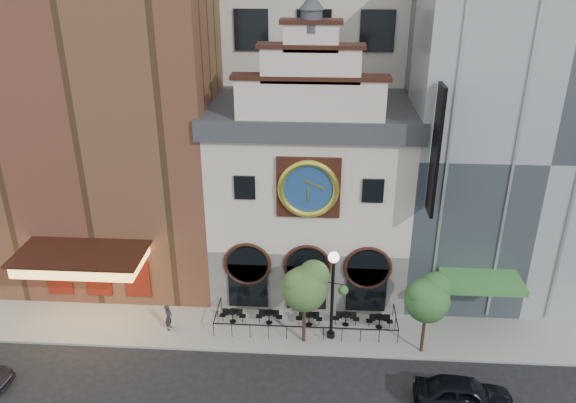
# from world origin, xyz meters

# --- Properties ---
(ground) EXTENTS (120.00, 120.00, 0.00)m
(ground) POSITION_xyz_m (0.00, 0.00, 0.00)
(ground) COLOR black
(ground) RESTS_ON ground
(sidewalk) EXTENTS (44.00, 5.00, 0.15)m
(sidewalk) POSITION_xyz_m (0.00, 2.50, 0.07)
(sidewalk) COLOR gray
(sidewalk) RESTS_ON ground
(clock_building) EXTENTS (12.60, 8.78, 18.65)m
(clock_building) POSITION_xyz_m (0.00, 7.82, 6.69)
(clock_building) COLOR #605E5B
(clock_building) RESTS_ON ground
(theater_building) EXTENTS (14.00, 15.60, 25.00)m
(theater_building) POSITION_xyz_m (-13.00, 9.96, 12.60)
(theater_building) COLOR brown
(theater_building) RESTS_ON ground
(retail_building) EXTENTS (14.00, 14.40, 20.00)m
(retail_building) POSITION_xyz_m (12.99, 9.99, 10.14)
(retail_building) COLOR gray
(retail_building) RESTS_ON ground
(cafe_railing) EXTENTS (10.60, 2.60, 0.90)m
(cafe_railing) POSITION_xyz_m (0.00, 2.50, 0.60)
(cafe_railing) COLOR black
(cafe_railing) RESTS_ON sidewalk
(bistro_0) EXTENTS (1.58, 0.68, 0.90)m
(bistro_0) POSITION_xyz_m (-4.41, 2.63, 0.61)
(bistro_0) COLOR black
(bistro_0) RESTS_ON sidewalk
(bistro_1) EXTENTS (1.58, 0.68, 0.90)m
(bistro_1) POSITION_xyz_m (-2.21, 2.65, 0.61)
(bistro_1) COLOR black
(bistro_1) RESTS_ON sidewalk
(bistro_2) EXTENTS (1.58, 0.68, 0.90)m
(bistro_2) POSITION_xyz_m (0.20, 2.61, 0.61)
(bistro_2) COLOR black
(bistro_2) RESTS_ON sidewalk
(bistro_3) EXTENTS (1.58, 0.68, 0.90)m
(bistro_3) POSITION_xyz_m (2.39, 2.75, 0.61)
(bistro_3) COLOR black
(bistro_3) RESTS_ON sidewalk
(bistro_4) EXTENTS (1.58, 0.68, 0.90)m
(bistro_4) POSITION_xyz_m (4.38, 2.62, 0.61)
(bistro_4) COLOR black
(bistro_4) RESTS_ON sidewalk
(car_right) EXTENTS (4.91, 2.23, 1.63)m
(car_right) POSITION_xyz_m (7.96, -3.35, 0.82)
(car_right) COLOR black
(car_right) RESTS_ON ground
(pedestrian) EXTENTS (0.43, 0.62, 1.65)m
(pedestrian) POSITION_xyz_m (-8.06, 1.71, 0.97)
(pedestrian) COLOR #222227
(pedestrian) RESTS_ON sidewalk
(lamppost) EXTENTS (1.77, 0.86, 5.64)m
(lamppost) POSITION_xyz_m (1.49, 1.55, 3.64)
(lamppost) COLOR black
(lamppost) RESTS_ON sidewalk
(tree_left) EXTENTS (2.65, 2.55, 5.11)m
(tree_left) POSITION_xyz_m (-0.02, 1.11, 3.90)
(tree_left) COLOR #382619
(tree_left) RESTS_ON sidewalk
(tree_right) EXTENTS (2.54, 2.45, 4.90)m
(tree_right) POSITION_xyz_m (6.60, 0.66, 3.74)
(tree_right) COLOR #382619
(tree_right) RESTS_ON sidewalk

